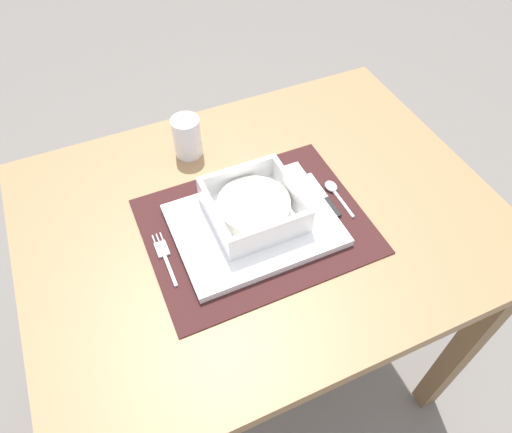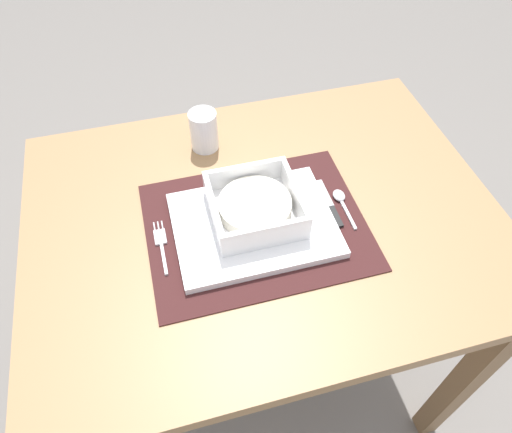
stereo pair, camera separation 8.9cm
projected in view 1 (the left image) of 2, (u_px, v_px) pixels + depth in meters
The scene contains 10 objects.
ground_plane at pixel (259, 363), 1.52m from camera, with size 6.00×6.00×0.00m, color slate.
dining_table at pixel (261, 247), 1.03m from camera, with size 0.94×0.72×0.76m.
placemat at pixel (256, 226), 0.91m from camera, with size 0.42×0.33×0.00m, color #381919.
serving_plate at pixel (254, 225), 0.90m from camera, with size 0.31×0.23×0.02m, color white.
porridge_bowl at pixel (254, 207), 0.89m from camera, with size 0.17×0.17×0.06m.
fork at pixel (164, 255), 0.86m from camera, with size 0.02×0.13×0.00m.
spoon at pixel (333, 189), 0.97m from camera, with size 0.02×0.11×0.01m.
butter_knife at pixel (325, 197), 0.95m from camera, with size 0.01×0.13×0.01m.
bread_knife at pixel (326, 212), 0.93m from camera, with size 0.01×0.13×0.01m.
drinking_glass at pixel (187, 138), 1.02m from camera, with size 0.06×0.06×0.09m.
Camera 1 is at (-0.25, -0.55, 1.47)m, focal length 32.84 mm.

